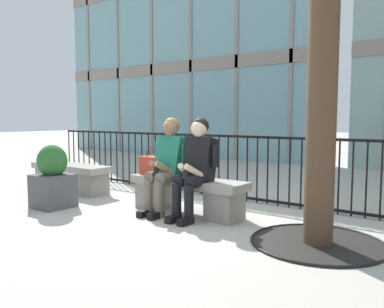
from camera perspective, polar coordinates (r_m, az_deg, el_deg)
name	(u,v)px	position (r m, az deg, el deg)	size (l,w,h in m)	color
ground_plane	(187,213)	(5.05, -0.69, -8.58)	(60.00, 60.00, 0.00)	#B2ADA3
stone_bench	(187,192)	(5.00, -0.69, -5.56)	(1.60, 0.44, 0.45)	gray
seated_person_with_phone	(167,162)	(4.98, -3.68, -1.19)	(0.52, 0.66, 1.21)	#6B6051
seated_person_companion	(196,165)	(4.70, 0.54, -1.57)	(0.52, 0.66, 1.21)	black
handbag_on_bench	(153,165)	(5.31, -5.72, -1.59)	(0.35, 0.17, 0.37)	#B23823
plaza_railing	(233,167)	(5.86, 5.90, -1.85)	(7.97, 0.04, 0.96)	black
stone_bench_far	(71,175)	(6.79, -17.16, -2.92)	(1.60, 0.44, 0.45)	gray
planter	(53,179)	(5.63, -19.52, -3.38)	(0.47, 0.47, 0.85)	#4C4C51
building_facade_left	(174,14)	(13.31, -2.57, 19.62)	(9.73, 0.43, 9.00)	#729EA8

